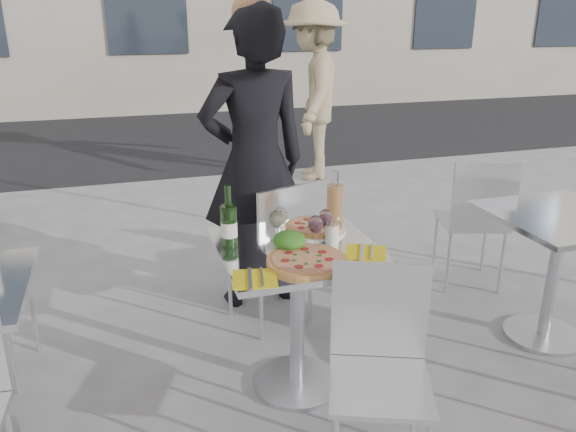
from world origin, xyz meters
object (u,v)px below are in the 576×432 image
object	(u,v)px
wine_bottle	(229,224)
salad_plate	(289,242)
pizza_near	(307,260)
napkin_right	(366,252)
side_chair_rfar	(477,214)
wineglass_red_a	(316,226)
main_table	(297,288)
wineglass_white_a	(276,221)
sugar_shaker	(332,232)
pedestrian_b	(313,92)
chair_far	(278,243)
pizza_far	(313,228)
chair_near	(379,355)
side_table_right	(558,251)
napkin_left	(255,278)
woman_diner	(254,163)
wineglass_red_b	(325,219)
wineglass_white_b	(281,217)

from	to	relation	value
wine_bottle	salad_plate	bearing A→B (deg)	-22.20
salad_plate	wine_bottle	size ratio (longest dim) A/B	0.75
pizza_near	napkin_right	world-z (taller)	pizza_near
side_chair_rfar	wineglass_red_a	xyz separation A→B (m)	(-1.38, -0.70, 0.32)
main_table	wineglass_white_a	size ratio (longest dim) A/B	4.76
sugar_shaker	pedestrian_b	bearing A→B (deg)	71.64
chair_far	napkin_right	size ratio (longest dim) A/B	3.68
pizza_far	wine_bottle	distance (m)	0.46
chair_near	main_table	bearing A→B (deg)	127.09
chair_far	sugar_shaker	size ratio (longest dim) A/B	8.33
main_table	pedestrian_b	distance (m)	3.90
side_table_right	pizza_far	bearing A→B (deg)	172.69
main_table	napkin_left	xyz separation A→B (m)	(-0.27, -0.26, 0.21)
woman_diner	wineglass_red_b	size ratio (longest dim) A/B	11.61
wineglass_white_a	wineglass_red_b	bearing A→B (deg)	-12.61
wineglass_white_b	wineglass_red_b	distance (m)	0.21
side_chair_rfar	napkin_right	bearing A→B (deg)	52.36
main_table	pizza_far	distance (m)	0.32
pizza_near	pizza_far	xyz separation A→B (m)	(0.16, 0.35, 0.00)
wineglass_white_b	pizza_near	bearing A→B (deg)	-84.23
wineglass_white_a	side_chair_rfar	bearing A→B (deg)	20.92
chair_far	wineglass_white_a	bearing A→B (deg)	54.20
woman_diner	pedestrian_b	xyz separation A→B (m)	(1.33, 2.67, 0.05)
side_table_right	wineglass_red_b	world-z (taller)	wineglass_red_b
woman_diner	napkin_right	bearing A→B (deg)	97.99
napkin_left	side_chair_rfar	bearing A→B (deg)	40.75
chair_far	side_table_right	bearing A→B (deg)	139.13
wineglass_red_b	wine_bottle	bearing A→B (deg)	172.65
sugar_shaker	wineglass_white_a	world-z (taller)	wineglass_white_a
side_chair_rfar	wineglass_red_a	distance (m)	1.58
side_chair_rfar	napkin_left	world-z (taller)	side_chair_rfar
chair_near	pizza_near	distance (m)	0.50
side_chair_rfar	pizza_near	size ratio (longest dim) A/B	2.58
chair_far	chair_near	bearing A→B (deg)	75.10
wineglass_red_a	salad_plate	bearing A→B (deg)	170.64
sugar_shaker	wineglass_white_b	xyz separation A→B (m)	(-0.21, 0.12, 0.06)
chair_far	woman_diner	distance (m)	0.53
sugar_shaker	napkin_right	xyz separation A→B (m)	(0.10, -0.16, -0.05)
side_table_right	wineglass_white_b	bearing A→B (deg)	175.52
pedestrian_b	wineglass_red_a	size ratio (longest dim) A/B	12.21
salad_plate	wineglass_white_a	bearing A→B (deg)	109.27
pedestrian_b	pizza_far	xyz separation A→B (m)	(-1.23, -3.45, -0.20)
wineglass_white_a	woman_diner	bearing A→B (deg)	82.41
pedestrian_b	chair_far	bearing A→B (deg)	-2.11
wine_bottle	sugar_shaker	xyz separation A→B (m)	(0.47, -0.09, -0.06)
chair_near	wineglass_red_a	distance (m)	0.65
wineglass_red_a	pedestrian_b	bearing A→B (deg)	70.47
napkin_left	napkin_right	world-z (taller)	same
woman_diner	wineglass_red_b	bearing A→B (deg)	92.87
pedestrian_b	wineglass_red_a	bearing A→B (deg)	1.42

